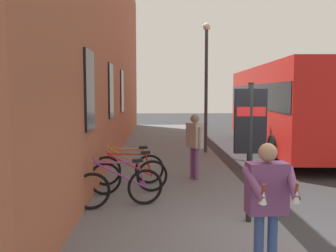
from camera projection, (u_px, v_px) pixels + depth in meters
ground at (255, 167)px, 11.75m from camera, size 60.00×60.00×0.00m
sidewalk_pavement at (167, 155)px, 13.65m from camera, size 24.00×3.50×0.12m
station_facade at (113, 46)px, 14.20m from camera, size 22.00×0.65×8.26m
bicycle_mid_rack at (119, 187)px, 7.22m from camera, size 0.64×1.72×0.97m
bicycle_beside_lamp at (129, 176)px, 8.21m from camera, size 0.58×1.74×0.97m
bicycle_nearest_sign at (128, 169)px, 8.99m from camera, size 0.49×1.76×0.97m
transit_info_sign at (250, 130)px, 6.30m from camera, size 0.11×0.55×2.40m
city_bus at (283, 103)px, 14.98m from camera, size 10.62×3.10×3.35m
pedestrian_crossing_street at (195, 140)px, 9.53m from camera, size 0.58×0.44×1.68m
tourist_with_hotdogs at (267, 197)px, 4.35m from camera, size 0.59×0.63×1.65m
street_lamp at (206, 76)px, 13.64m from camera, size 0.28×0.28×4.76m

